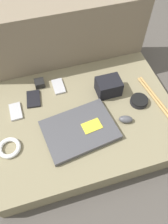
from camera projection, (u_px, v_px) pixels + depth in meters
The scene contains 13 objects.
ground_plane at pixel (84, 127), 1.21m from camera, with size 8.00×8.00×0.00m, color #4C4742.
couch_seat at pixel (84, 121), 1.16m from camera, with size 0.94×0.68×0.13m.
couch_backrest at pixel (62, 42), 1.25m from camera, with size 0.94×0.20×0.47m.
laptop at pixel (80, 130), 1.04m from camera, with size 0.36×0.28×0.03m.
computer_mouse at pixel (126, 119), 1.07m from camera, with size 0.08×0.06×0.03m.
speaker_puck at pixel (139, 101), 1.13m from camera, with size 0.09×0.09×0.03m.
phone_silver at pixel (16, 111), 1.11m from camera, with size 0.06×0.10×0.01m.
phone_black at pixel (33, 99), 1.15m from camera, with size 0.08×0.12×0.01m.
phone_small at pixel (58, 86), 1.20m from camera, with size 0.06×0.10×0.01m.
camera_pouch at pixel (108, 86), 1.15m from camera, with size 0.13×0.10×0.09m.
charger_brick at pixel (40, 83), 1.20m from camera, with size 0.05×0.05×0.03m.
cable_coil at pixel (9, 148), 0.99m from camera, with size 0.10×0.10×0.02m.
drumstick_pair at pixel (158, 101), 1.14m from camera, with size 0.07×0.35×0.01m.
Camera 1 is at (-0.17, -0.57, 1.06)m, focal length 35.00 mm.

